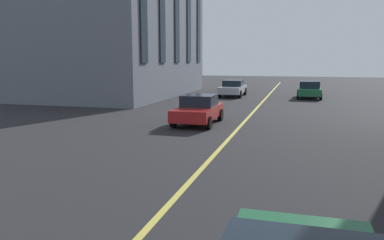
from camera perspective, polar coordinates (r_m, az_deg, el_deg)
lane_centre_line at (r=14.68m, az=5.36°, el=-3.09°), size 80.00×0.16×0.01m
car_red_mid at (r=18.37m, az=0.98°, el=1.60°), size 3.90×1.89×1.40m
car_silver_parked_b at (r=32.62m, az=6.19°, el=4.83°), size 4.40×1.95×1.37m
car_green_near at (r=32.10m, az=17.30°, el=4.40°), size 3.90×1.89×1.40m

